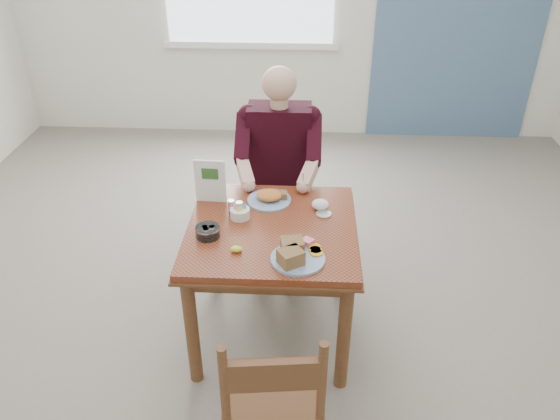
# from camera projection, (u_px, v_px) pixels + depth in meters

# --- Properties ---
(floor) EXTENTS (6.00, 6.00, 0.00)m
(floor) POSITION_uv_depth(u_px,v_px,m) (273.00, 330.00, 3.30)
(floor) COLOR slate
(floor) RESTS_ON ground
(lemon_wedge) EXTENTS (0.06, 0.05, 0.03)m
(lemon_wedge) POSITION_uv_depth(u_px,v_px,m) (236.00, 249.00, 2.71)
(lemon_wedge) COLOR yellow
(lemon_wedge) RESTS_ON table
(napkin) EXTENTS (0.12, 0.11, 0.06)m
(napkin) POSITION_uv_depth(u_px,v_px,m) (320.00, 204.00, 3.05)
(napkin) COLOR white
(napkin) RESTS_ON table
(metal_dish) EXTENTS (0.09, 0.09, 0.01)m
(metal_dish) POSITION_uv_depth(u_px,v_px,m) (324.00, 214.00, 3.01)
(metal_dish) COLOR silver
(metal_dish) RESTS_ON table
(table) EXTENTS (0.92, 0.92, 0.75)m
(table) POSITION_uv_depth(u_px,v_px,m) (272.00, 243.00, 2.97)
(table) COLOR brown
(table) RESTS_ON ground
(chair_far) EXTENTS (0.42, 0.42, 0.95)m
(chair_far) POSITION_uv_depth(u_px,v_px,m) (280.00, 196.00, 3.73)
(chair_far) COLOR brown
(chair_far) RESTS_ON ground
(chair_near) EXTENTS (0.46, 0.46, 0.95)m
(chair_near) POSITION_uv_depth(u_px,v_px,m) (272.00, 404.00, 2.26)
(chair_near) COLOR brown
(chair_near) RESTS_ON ground
(diner) EXTENTS (0.53, 0.56, 1.39)m
(diner) POSITION_uv_depth(u_px,v_px,m) (279.00, 158.00, 3.48)
(diner) COLOR tan
(diner) RESTS_ON chair_far
(near_plate) EXTENTS (0.35, 0.35, 0.09)m
(near_plate) POSITION_uv_depth(u_px,v_px,m) (295.00, 254.00, 2.64)
(near_plate) COLOR white
(near_plate) RESTS_ON table
(far_plate) EXTENTS (0.26, 0.26, 0.07)m
(far_plate) POSITION_uv_depth(u_px,v_px,m) (270.00, 197.00, 3.12)
(far_plate) COLOR white
(far_plate) RESTS_ON table
(caddy) EXTENTS (0.11, 0.11, 0.08)m
(caddy) POSITION_uv_depth(u_px,v_px,m) (240.00, 213.00, 2.97)
(caddy) COLOR white
(caddy) RESTS_ON table
(shakers) EXTENTS (0.10, 0.06, 0.08)m
(shakers) POSITION_uv_depth(u_px,v_px,m) (235.00, 208.00, 2.99)
(shakers) COLOR white
(shakers) RESTS_ON table
(creamer) EXTENTS (0.16, 0.16, 0.06)m
(creamer) POSITION_uv_depth(u_px,v_px,m) (208.00, 231.00, 2.82)
(creamer) COLOR white
(creamer) RESTS_ON table
(menu) EXTENTS (0.18, 0.02, 0.26)m
(menu) POSITION_uv_depth(u_px,v_px,m) (210.00, 181.00, 3.07)
(menu) COLOR white
(menu) RESTS_ON table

